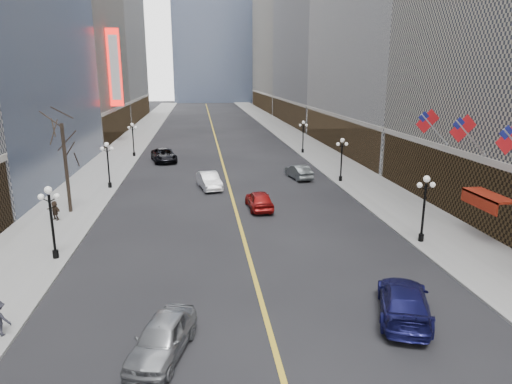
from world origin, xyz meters
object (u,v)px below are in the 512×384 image
object	(u,v)px
streetlamp_east_2	(342,155)
car_sb_far	(299,172)
streetlamp_east_3	(303,133)
car_nb_near	(162,338)
car_sb_mid	(259,200)
car_nb_mid	(209,181)
streetlamp_east_1	(425,202)
streetlamp_west_2	(108,160)
car_sb_near	(404,301)
car_nb_far	(164,155)
streetlamp_west_1	(51,215)
streetlamp_west_3	(133,136)

from	to	relation	value
streetlamp_east_2	car_sb_far	world-z (taller)	streetlamp_east_2
streetlamp_east_2	streetlamp_east_3	world-z (taller)	same
streetlamp_east_3	car_nb_near	size ratio (longest dim) A/B	0.98
streetlamp_east_3	car_sb_mid	size ratio (longest dim) A/B	0.96
streetlamp_east_3	car_nb_mid	distance (m)	23.61
streetlamp_east_1	streetlamp_east_3	size ratio (longest dim) A/B	1.00
streetlamp_west_2	car_nb_mid	xyz separation A→B (m)	(9.80, -1.04, -2.09)
streetlamp_east_2	car_sb_near	bearing A→B (deg)	-101.26
car_nb_far	car_nb_near	bearing A→B (deg)	-98.14
streetlamp_west_1	car_sb_far	bearing A→B (deg)	45.94
car_sb_mid	car_nb_near	bearing A→B (deg)	68.67
streetlamp_east_3	car_nb_far	size ratio (longest dim) A/B	0.75
streetlamp_east_3	car_nb_far	world-z (taller)	streetlamp_east_3
streetlamp_west_1	car_nb_near	distance (m)	13.08
car_sb_near	streetlamp_east_2	bearing A→B (deg)	-81.02
streetlamp_east_2	car_sb_mid	distance (m)	13.27
car_nb_near	car_sb_near	size ratio (longest dim) A/B	0.83
streetlamp_west_1	car_nb_mid	distance (m)	19.70
streetlamp_east_3	streetlamp_west_3	bearing A→B (deg)	180.00
streetlamp_west_1	car_sb_near	world-z (taller)	streetlamp_west_1
streetlamp_west_1	car_nb_near	world-z (taller)	streetlamp_west_1
streetlamp_east_1	car_sb_near	size ratio (longest dim) A/B	0.81
car_nb_near	car_sb_mid	size ratio (longest dim) A/B	0.98
streetlamp_west_3	car_nb_mid	distance (m)	21.51
car_nb_near	streetlamp_west_3	bearing A→B (deg)	115.72
streetlamp_west_1	car_sb_mid	distance (m)	16.77
car_nb_far	streetlamp_west_1	bearing A→B (deg)	-109.70
streetlamp_east_2	streetlamp_east_3	xyz separation A→B (m)	(0.00, 18.00, 0.00)
car_nb_mid	car_sb_far	size ratio (longest dim) A/B	1.07
car_nb_far	streetlamp_west_3	bearing A→B (deg)	125.58
streetlamp_west_1	car_sb_far	distance (m)	28.22
streetlamp_east_3	car_sb_near	world-z (taller)	streetlamp_east_3
car_sb_far	streetlamp_west_3	bearing A→B (deg)	-49.00
car_nb_mid	streetlamp_west_3	bearing A→B (deg)	106.37
streetlamp_east_2	car_sb_near	xyz separation A→B (m)	(-5.38, -27.05, -2.09)
car_nb_far	car_sb_mid	distance (m)	24.66
streetlamp_east_2	car_sb_mid	world-z (taller)	streetlamp_east_2
car_nb_near	streetlamp_east_1	bearing A→B (deg)	50.09
car_sb_mid	car_sb_far	world-z (taller)	car_sb_mid
car_nb_far	streetlamp_west_2	bearing A→B (deg)	-119.10
car_nb_mid	streetlamp_east_1	bearing A→B (deg)	-61.74
streetlamp_west_1	streetlamp_west_2	size ratio (longest dim) A/B	1.00
streetlamp_west_2	car_sb_mid	size ratio (longest dim) A/B	0.96
car_sb_far	streetlamp_west_2	bearing A→B (deg)	-3.64
streetlamp_west_1	car_sb_far	size ratio (longest dim) A/B	0.98
car_sb_mid	streetlamp_east_2	bearing A→B (deg)	-141.52
streetlamp_east_3	car_sb_mid	bearing A→B (deg)	-110.15
streetlamp_east_2	streetlamp_east_3	bearing A→B (deg)	90.00
streetlamp_east_3	streetlamp_east_2	bearing A→B (deg)	-90.00
streetlamp_east_2	car_nb_far	world-z (taller)	streetlamp_east_2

